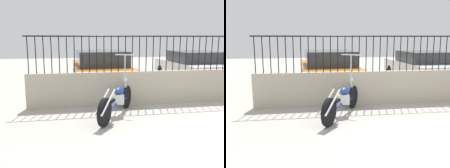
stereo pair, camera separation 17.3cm
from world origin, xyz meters
The scene contains 5 objects.
low_wall centered at (0.00, 3.18, 0.47)m, with size 8.47×0.18×0.94m.
fence_railing centered at (0.00, 3.18, 1.58)m, with size 8.47×0.04×0.98m.
motorcycle_blue centered at (-2.05, 2.11, 0.40)m, with size 1.21×1.88×1.46m.
car_orange centered at (-1.97, 5.49, 0.70)m, with size 1.94×4.24×1.41m.
car_white centered at (1.82, 5.90, 0.68)m, with size 1.86×4.06×1.33m.
Camera 1 is at (-3.10, -3.49, 1.86)m, focal length 40.00 mm.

